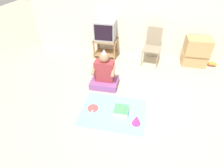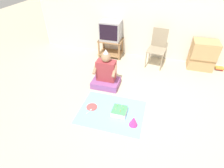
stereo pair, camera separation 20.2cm
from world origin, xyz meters
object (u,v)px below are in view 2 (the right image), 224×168
at_px(folding_chair, 158,46).
at_px(book_pile, 219,68).
at_px(birthday_cake, 119,111).
at_px(tv, 111,30).
at_px(party_hat_blue, 134,121).
at_px(paper_plate, 92,107).
at_px(cardboard_box_stack, 203,55).
at_px(person_seated, 106,74).

height_order(folding_chair, book_pile, folding_chair).
bearing_deg(birthday_cake, tv, 110.00).
distance_m(birthday_cake, party_hat_blue, 0.34).
distance_m(tv, paper_plate, 2.20).
relative_size(cardboard_box_stack, book_pile, 3.61).
relative_size(tv, birthday_cake, 2.03).
distance_m(tv, folding_chair, 1.25).
bearing_deg(person_seated, party_hat_blue, -50.80).
distance_m(book_pile, person_seated, 2.82).
bearing_deg(cardboard_box_stack, folding_chair, -174.90).
bearing_deg(paper_plate, book_pile, 39.42).
bearing_deg(cardboard_box_stack, tv, 179.22).
distance_m(book_pile, party_hat_blue, 2.85).
bearing_deg(birthday_cake, paper_plate, 178.60).
xyz_separation_m(tv, book_pile, (2.76, -0.00, -0.67)).
distance_m(tv, birthday_cake, 2.32).
height_order(birthday_cake, paper_plate, birthday_cake).
relative_size(party_hat_blue, paper_plate, 0.90).
xyz_separation_m(folding_chair, party_hat_blue, (-0.18, -2.15, -0.41)).
height_order(person_seated, paper_plate, person_seated).
height_order(cardboard_box_stack, person_seated, person_seated).
distance_m(folding_chair, paper_plate, 2.24).
xyz_separation_m(book_pile, birthday_cake, (-2.00, -2.09, 0.02)).
bearing_deg(cardboard_box_stack, birthday_cake, -126.59).
bearing_deg(birthday_cake, cardboard_box_stack, 53.41).
height_order(tv, cardboard_box_stack, tv).
bearing_deg(tv, person_seated, -78.13).
height_order(folding_chair, cardboard_box_stack, folding_chair).
relative_size(person_seated, birthday_cake, 3.28).
bearing_deg(folding_chair, book_pile, 4.69).
xyz_separation_m(cardboard_box_stack, paper_plate, (-2.06, -2.05, -0.35)).
distance_m(person_seated, paper_plate, 0.78).
height_order(book_pile, person_seated, person_seated).
bearing_deg(book_pile, tv, 179.99).
relative_size(folding_chair, book_pile, 4.63).
relative_size(book_pile, person_seated, 0.23).
height_order(folding_chair, party_hat_blue, folding_chair).
height_order(cardboard_box_stack, party_hat_blue, cardboard_box_stack).
height_order(person_seated, birthday_cake, person_seated).
height_order(tv, person_seated, tv).
xyz_separation_m(tv, person_seated, (0.28, -1.34, -0.44)).
height_order(person_seated, party_hat_blue, person_seated).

